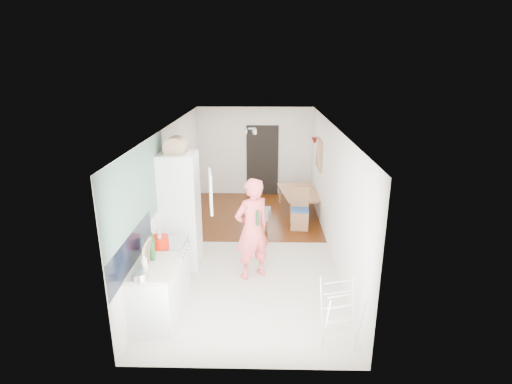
{
  "coord_description": "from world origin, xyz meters",
  "views": [
    {
      "loc": [
        0.26,
        -7.57,
        3.66
      ],
      "look_at": [
        0.09,
        0.2,
        1.13
      ],
      "focal_mm": 28.0,
      "sensor_mm": 36.0,
      "label": 1
    }
  ],
  "objects_px": {
    "dining_table": "(300,203)",
    "drying_rack": "(340,316)",
    "stool": "(259,225)",
    "person": "(252,220)",
    "dining_chair": "(300,209)"
  },
  "relations": [
    {
      "from": "person",
      "to": "dining_table",
      "type": "height_order",
      "value": "person"
    },
    {
      "from": "person",
      "to": "dining_table",
      "type": "distance_m",
      "value": 3.54
    },
    {
      "from": "dining_chair",
      "to": "stool",
      "type": "height_order",
      "value": "dining_chair"
    },
    {
      "from": "dining_table",
      "to": "dining_chair",
      "type": "relative_size",
      "value": 1.42
    },
    {
      "from": "stool",
      "to": "drying_rack",
      "type": "relative_size",
      "value": 0.46
    },
    {
      "from": "dining_table",
      "to": "stool",
      "type": "distance_m",
      "value": 1.73
    },
    {
      "from": "stool",
      "to": "dining_table",
      "type": "bearing_deg",
      "value": 53.23
    },
    {
      "from": "person",
      "to": "dining_chair",
      "type": "height_order",
      "value": "person"
    },
    {
      "from": "stool",
      "to": "drying_rack",
      "type": "height_order",
      "value": "drying_rack"
    },
    {
      "from": "dining_table",
      "to": "stool",
      "type": "xyz_separation_m",
      "value": [
        -1.04,
        -1.39,
        -0.03
      ]
    },
    {
      "from": "person",
      "to": "dining_chair",
      "type": "distance_m",
      "value": 2.49
    },
    {
      "from": "person",
      "to": "drying_rack",
      "type": "relative_size",
      "value": 2.41
    },
    {
      "from": "dining_table",
      "to": "drying_rack",
      "type": "relative_size",
      "value": 1.49
    },
    {
      "from": "stool",
      "to": "dining_chair",
      "type": "bearing_deg",
      "value": 18.97
    },
    {
      "from": "dining_table",
      "to": "dining_chair",
      "type": "bearing_deg",
      "value": 165.82
    }
  ]
}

